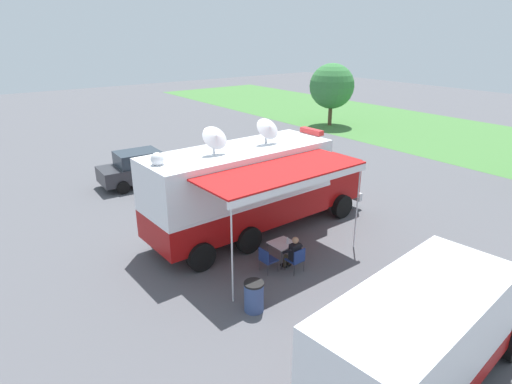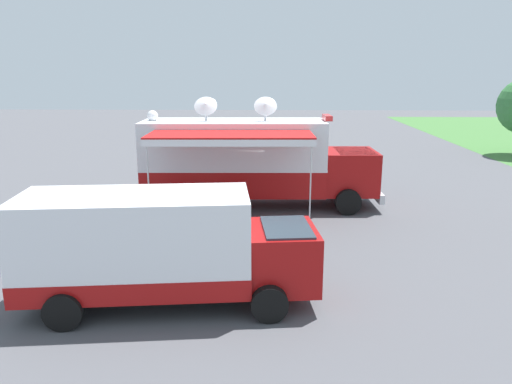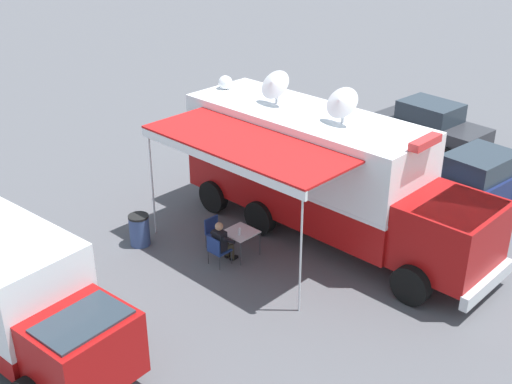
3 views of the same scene
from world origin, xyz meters
name	(u,v)px [view 1 (image 1 of 3)]	position (x,y,z in m)	size (l,w,h in m)	color
ground_plane	(240,236)	(0.00, 0.00, 0.00)	(100.00, 100.00, 0.00)	#515156
grass_verge	(511,147)	(0.00, 22.52, 0.00)	(80.00, 14.00, 0.01)	#427538
lot_stripe	(261,202)	(-2.23, 2.75, 0.00)	(0.12, 4.80, 0.01)	silver
command_truck	(256,185)	(0.01, 0.75, 1.95)	(5.07, 9.56, 4.53)	#9E0F0F
folding_table	(283,244)	(2.53, 0.01, 0.67)	(0.82, 0.82, 0.73)	silver
water_bottle	(287,241)	(2.65, 0.12, 0.83)	(0.07, 0.07, 0.22)	silver
folding_chair_at_table	(297,258)	(3.33, -0.05, 0.51)	(0.49, 0.49, 0.87)	navy
folding_chair_beside_table	(266,258)	(2.72, -0.84, 0.51)	(0.49, 0.49, 0.87)	navy
seated_responder	(293,252)	(3.14, -0.05, 0.65)	(0.67, 0.56, 1.25)	black
trash_bin	(254,296)	(4.14, -2.39, 0.46)	(0.57, 0.57, 0.91)	#384C7F
support_truck	(427,336)	(8.63, -1.10, 1.39)	(2.91, 6.98, 2.70)	white
car_behind_truck	(141,168)	(-8.03, -0.66, 0.88)	(2.17, 4.28, 1.76)	#2D2D33
car_far_corner	(236,171)	(-4.66, 2.99, 0.88)	(4.31, 2.24, 1.76)	navy
tree_far_left	(332,86)	(-12.62, 17.91, 3.22)	(3.64, 3.64, 5.05)	brown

